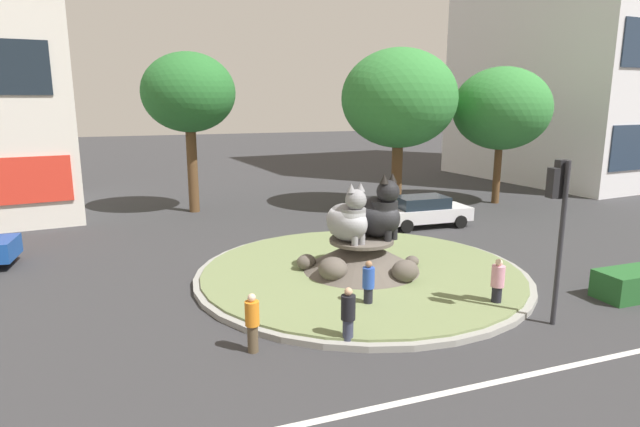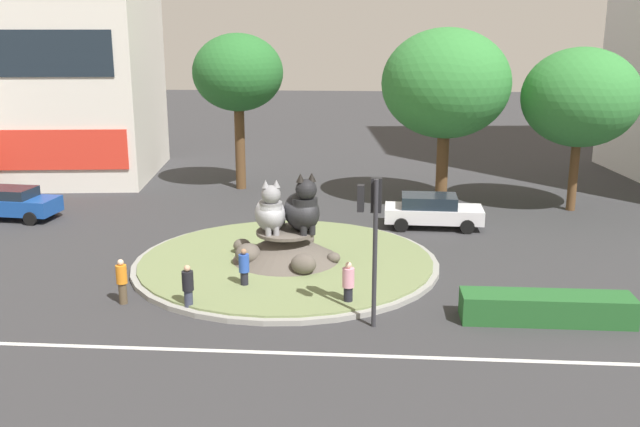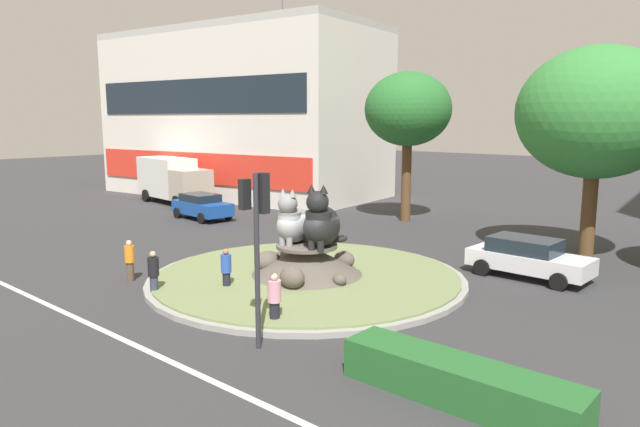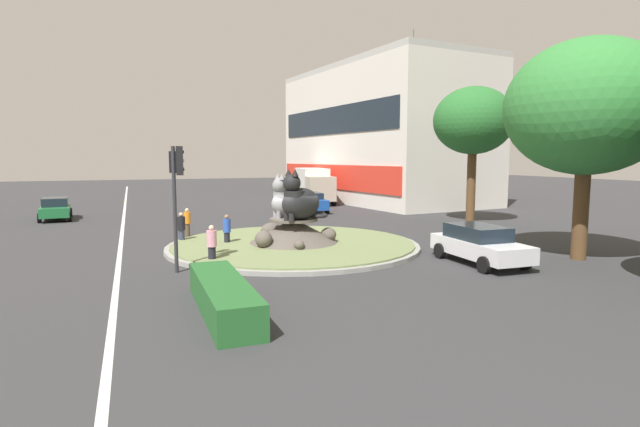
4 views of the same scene
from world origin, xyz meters
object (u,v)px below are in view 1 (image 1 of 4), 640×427
(traffic_light_mast, at_px, (559,206))
(pedestrian_blue_shirt, at_px, (368,285))
(third_tree_left, at_px, (502,109))
(parked_car_right, at_px, (424,211))
(cat_statue_grey, at_px, (349,220))
(pedestrian_pink_shirt, at_px, (497,284))
(second_tree_near_tower, at_px, (189,93))
(pedestrian_black_shirt, at_px, (348,316))
(cat_statue_black, at_px, (378,214))
(broadleaf_tree_behind_island, at_px, (399,99))
(pedestrian_orange_shirt, at_px, (252,322))

(traffic_light_mast, height_order, pedestrian_blue_shirt, traffic_light_mast)
(third_tree_left, distance_m, parked_car_right, 9.55)
(pedestrian_blue_shirt, bearing_deg, traffic_light_mast, 64.29)
(cat_statue_grey, height_order, pedestrian_pink_shirt, cat_statue_grey)
(second_tree_near_tower, distance_m, pedestrian_black_shirt, 19.23)
(cat_statue_black, bearing_deg, broadleaf_tree_behind_island, 124.32)
(third_tree_left, height_order, parked_car_right, third_tree_left)
(pedestrian_blue_shirt, bearing_deg, cat_statue_grey, 173.65)
(pedestrian_blue_shirt, xyz_separation_m, pedestrian_pink_shirt, (3.67, -1.26, 0.01))
(cat_statue_grey, relative_size, pedestrian_black_shirt, 1.45)
(broadleaf_tree_behind_island, relative_size, parked_car_right, 1.99)
(pedestrian_blue_shirt, bearing_deg, cat_statue_black, 154.38)
(pedestrian_orange_shirt, bearing_deg, second_tree_near_tower, -46.37)
(pedestrian_orange_shirt, bearing_deg, parked_car_right, -91.20)
(cat_statue_grey, bearing_deg, second_tree_near_tower, -179.33)
(broadleaf_tree_behind_island, relative_size, second_tree_near_tower, 1.03)
(third_tree_left, bearing_deg, broadleaf_tree_behind_island, 174.32)
(pedestrian_black_shirt, height_order, parked_car_right, pedestrian_black_shirt)
(cat_statue_grey, distance_m, broadleaf_tree_behind_island, 13.46)
(traffic_light_mast, xyz_separation_m, pedestrian_orange_shirt, (-8.29, 1.16, -2.60))
(pedestrian_black_shirt, bearing_deg, third_tree_left, -70.22)
(cat_statue_black, xyz_separation_m, second_tree_near_tower, (-4.89, 13.33, 4.28))
(cat_statue_black, bearing_deg, pedestrian_blue_shirt, -54.48)
(parked_car_right, bearing_deg, second_tree_near_tower, 145.73)
(third_tree_left, relative_size, pedestrian_blue_shirt, 5.18)
(third_tree_left, xyz_separation_m, pedestrian_black_shirt, (-15.97, -14.56, -4.83))
(pedestrian_black_shirt, xyz_separation_m, pedestrian_orange_shirt, (-2.38, 0.52, -0.02))
(pedestrian_black_shirt, bearing_deg, second_tree_near_tower, -17.42)
(traffic_light_mast, xyz_separation_m, pedestrian_pink_shirt, (-0.76, 1.32, -2.58))
(pedestrian_black_shirt, xyz_separation_m, pedestrian_pink_shirt, (5.16, 0.68, -0.00))
(pedestrian_orange_shirt, bearing_deg, traffic_light_mast, -142.04)
(traffic_light_mast, height_order, third_tree_left, third_tree_left)
(traffic_light_mast, bearing_deg, parked_car_right, -10.82)
(cat_statue_grey, bearing_deg, traffic_light_mast, 21.10)
(pedestrian_black_shirt, distance_m, pedestrian_orange_shirt, 2.43)
(cat_statue_black, xyz_separation_m, pedestrian_black_shirt, (-3.24, -4.97, -1.41))
(broadleaf_tree_behind_island, relative_size, pedestrian_black_shirt, 5.66)
(pedestrian_blue_shirt, bearing_deg, pedestrian_black_shirt, -32.82)
(third_tree_left, bearing_deg, pedestrian_pink_shirt, -127.92)
(pedestrian_blue_shirt, xyz_separation_m, parked_car_right, (7.19, 8.83, -0.02))
(second_tree_near_tower, bearing_deg, cat_statue_grey, -74.78)
(traffic_light_mast, distance_m, pedestrian_black_shirt, 6.48)
(second_tree_near_tower, xyz_separation_m, pedestrian_black_shirt, (1.65, -18.30, -5.69))
(second_tree_near_tower, bearing_deg, broadleaf_tree_behind_island, -15.52)
(broadleaf_tree_behind_island, height_order, parked_car_right, broadleaf_tree_behind_island)
(pedestrian_blue_shirt, bearing_deg, second_tree_near_tower, -164.60)
(broadleaf_tree_behind_island, xyz_separation_m, parked_car_right, (-0.81, -4.44, -5.44))
(pedestrian_pink_shirt, bearing_deg, third_tree_left, -157.17)
(cat_statue_black, distance_m, pedestrian_orange_shirt, 7.31)
(cat_statue_black, distance_m, third_tree_left, 16.30)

